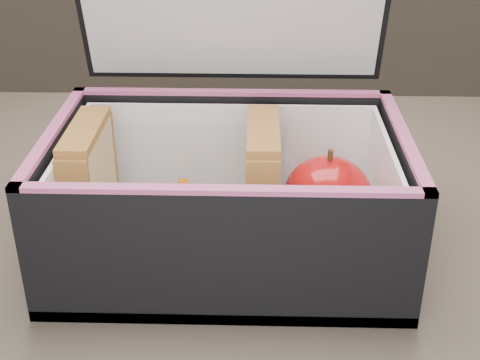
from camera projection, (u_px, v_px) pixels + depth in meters
name	position (u px, v px, depth m)	size (l,w,h in m)	color
kitchen_table	(300.00, 352.00, 0.59)	(1.20, 0.80, 0.75)	brown
lunch_bag	(228.00, 186.00, 0.55)	(0.29, 0.24, 0.28)	black
plastic_tub	(177.00, 198.00, 0.55)	(0.19, 0.13, 0.08)	white
sandwich_left	(90.00, 182.00, 0.55)	(0.02, 0.09, 0.10)	tan
sandwich_right	(262.00, 183.00, 0.54)	(0.03, 0.09, 0.10)	tan
carrot_sticks	(175.00, 226.00, 0.55)	(0.04, 0.13, 0.03)	orange
paper_napkin	(329.00, 234.00, 0.57)	(0.08, 0.08, 0.01)	white
red_apple	(327.00, 197.00, 0.55)	(0.08, 0.08, 0.08)	maroon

